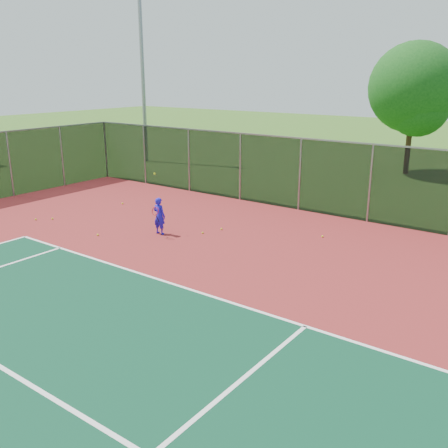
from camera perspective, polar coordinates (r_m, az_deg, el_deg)
The scene contains 13 objects.
ground at distance 10.59m, azimuth -8.66°, elevation -14.80°, with size 120.00×120.00×0.00m, color #315D1A.
court_apron at distance 11.88m, azimuth -1.76°, elevation -10.83°, with size 30.00×20.00×0.02m, color maroon.
fence_back at distance 19.80m, azimuth 16.37°, elevation 4.57°, with size 30.00×0.06×3.03m.
tennis_player at distance 17.84m, azimuth -7.41°, elevation 0.94°, with size 0.59×0.58×2.18m.
practice_ball_0 at distance 18.22m, azimuth -14.22°, elevation -1.20°, with size 0.07×0.07×0.07m, color #D2DE19.
practice_ball_1 at distance 17.90m, azimuth -2.45°, elevation -1.01°, with size 0.07×0.07×0.07m, color #D2DE19.
practice_ball_2 at distance 22.41m, azimuth -11.52°, elevation 2.32°, with size 0.07×0.07×0.07m, color #D2DE19.
practice_ball_3 at distance 20.77m, azimuth -19.02°, elevation 0.58°, with size 0.07×0.07×0.07m, color #D2DE19.
practice_ball_4 at distance 18.33m, azimuth -0.29°, elevation -0.57°, with size 0.07×0.07×0.07m, color #D2DE19.
practice_ball_5 at distance 17.82m, azimuth 11.19°, elevation -1.40°, with size 0.07×0.07×0.07m, color #D2DE19.
practice_ball_6 at distance 20.89m, azimuth -20.71°, elevation 0.50°, with size 0.07×0.07×0.07m, color #D2DE19.
floodlight_nw at distance 33.26m, azimuth -9.35°, elevation 18.13°, with size 0.90×0.40×11.33m.
tree_back_left at distance 30.24m, azimuth 21.02°, elevation 13.92°, with size 4.97×4.97×7.30m.
Camera 1 is at (6.52, -6.27, 5.51)m, focal length 40.00 mm.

